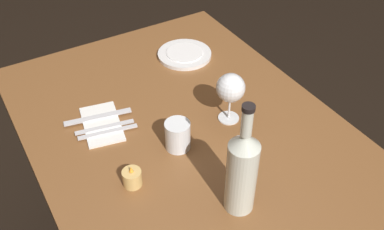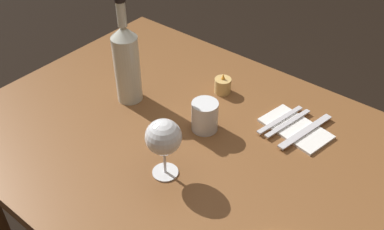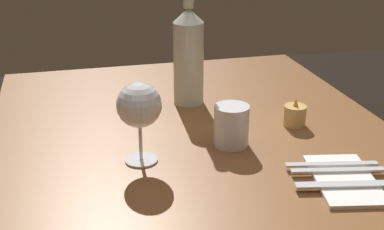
# 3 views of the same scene
# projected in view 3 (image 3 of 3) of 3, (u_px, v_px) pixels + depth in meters

# --- Properties ---
(dining_table) EXTENTS (1.30, 0.90, 0.74)m
(dining_table) POSITION_uv_depth(u_px,v_px,m) (207.00, 191.00, 1.12)
(dining_table) COLOR brown
(dining_table) RESTS_ON ground
(wine_glass_left) EXTENTS (0.09, 0.09, 0.16)m
(wine_glass_left) POSITION_uv_depth(u_px,v_px,m) (139.00, 108.00, 1.00)
(wine_glass_left) COLOR white
(wine_glass_left) RESTS_ON dining_table
(wine_bottle) EXTENTS (0.08, 0.08, 0.33)m
(wine_bottle) POSITION_uv_depth(u_px,v_px,m) (188.00, 54.00, 1.30)
(wine_bottle) COLOR silver
(wine_bottle) RESTS_ON dining_table
(water_tumbler) EXTENTS (0.07, 0.07, 0.09)m
(water_tumbler) POSITION_uv_depth(u_px,v_px,m) (231.00, 128.00, 1.11)
(water_tumbler) COLOR white
(water_tumbler) RESTS_ON dining_table
(votive_candle) EXTENTS (0.05, 0.05, 0.07)m
(votive_candle) POSITION_uv_depth(u_px,v_px,m) (295.00, 116.00, 1.21)
(votive_candle) COLOR #DBB266
(votive_candle) RESTS_ON dining_table
(folded_napkin) EXTENTS (0.21, 0.15, 0.01)m
(folded_napkin) POSITION_uv_depth(u_px,v_px,m) (344.00, 180.00, 0.98)
(folded_napkin) COLOR white
(folded_napkin) RESTS_ON dining_table
(fork_inner) EXTENTS (0.05, 0.18, 0.00)m
(fork_inner) POSITION_uv_depth(u_px,v_px,m) (338.00, 170.00, 1.00)
(fork_inner) COLOR silver
(fork_inner) RESTS_ON folded_napkin
(fork_outer) EXTENTS (0.05, 0.18, 0.00)m
(fork_outer) POSITION_uv_depth(u_px,v_px,m) (332.00, 164.00, 1.02)
(fork_outer) COLOR silver
(fork_outer) RESTS_ON folded_napkin
(table_knife) EXTENTS (0.06, 0.21, 0.00)m
(table_knife) POSITION_uv_depth(u_px,v_px,m) (353.00, 185.00, 0.95)
(table_knife) COLOR silver
(table_knife) RESTS_ON folded_napkin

